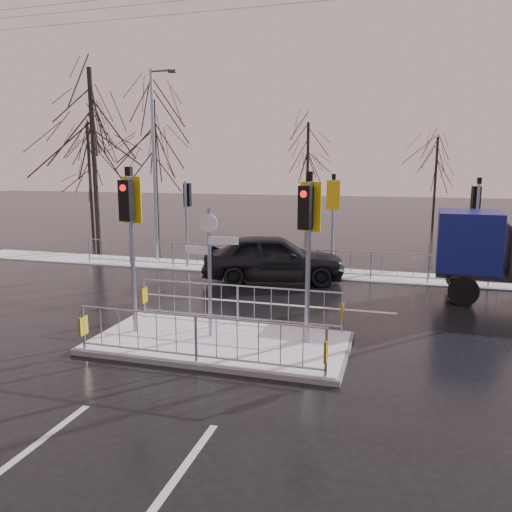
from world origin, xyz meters
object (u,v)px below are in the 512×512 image
(street_lamp_left, at_px, (155,158))
(flatbed_truck, at_px, (497,254))
(traffic_island, at_px, (219,329))
(car_far_lane, at_px, (274,258))

(street_lamp_left, bearing_deg, flatbed_truck, -14.01)
(traffic_island, xyz_separation_m, flatbed_truck, (6.89, 6.17, 1.08))
(traffic_island, height_order, street_lamp_left, street_lamp_left)
(traffic_island, bearing_deg, street_lamp_left, 124.07)
(flatbed_truck, bearing_deg, street_lamp_left, 165.99)
(traffic_island, relative_size, street_lamp_left, 0.73)
(car_far_lane, bearing_deg, traffic_island, 168.55)
(car_far_lane, xyz_separation_m, flatbed_truck, (7.29, -0.60, 0.60))
(street_lamp_left, bearing_deg, traffic_island, -55.93)
(car_far_lane, distance_m, flatbed_truck, 7.34)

